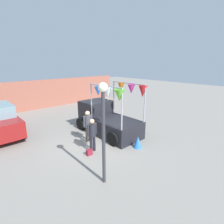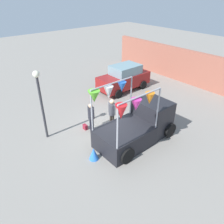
{
  "view_description": "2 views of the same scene",
  "coord_description": "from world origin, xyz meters",
  "px_view_note": "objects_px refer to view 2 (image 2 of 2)",
  "views": [
    {
      "loc": [
        -5.22,
        -6.98,
        4.22
      ],
      "look_at": [
        1.04,
        -0.11,
        1.52
      ],
      "focal_mm": 28.0,
      "sensor_mm": 36.0,
      "label": 1
    },
    {
      "loc": [
        7.49,
        -6.16,
        6.85
      ],
      "look_at": [
        0.36,
        -0.16,
        1.46
      ],
      "focal_mm": 35.0,
      "sensor_mm": 36.0,
      "label": 2
    }
  ],
  "objects_px": {
    "street_lamp": "(40,96)",
    "parked_car": "(124,78)",
    "person_vendor": "(112,111)",
    "person_customer": "(91,115)",
    "vendor_truck": "(139,123)",
    "folded_kite_bundle_azure": "(94,154)",
    "handbag": "(85,127)"
  },
  "relations": [
    {
      "from": "street_lamp",
      "to": "parked_car",
      "type": "bearing_deg",
      "value": 104.57
    },
    {
      "from": "parked_car",
      "to": "person_vendor",
      "type": "relative_size",
      "value": 2.31
    },
    {
      "from": "parked_car",
      "to": "street_lamp",
      "type": "bearing_deg",
      "value": -75.43
    },
    {
      "from": "parked_car",
      "to": "person_vendor",
      "type": "height_order",
      "value": "parked_car"
    },
    {
      "from": "person_vendor",
      "to": "street_lamp",
      "type": "xyz_separation_m",
      "value": [
        -1.51,
        -3.15,
        1.33
      ]
    },
    {
      "from": "parked_car",
      "to": "person_customer",
      "type": "distance_m",
      "value": 5.83
    },
    {
      "from": "vendor_truck",
      "to": "folded_kite_bundle_azure",
      "type": "height_order",
      "value": "vendor_truck"
    },
    {
      "from": "person_customer",
      "to": "handbag",
      "type": "distance_m",
      "value": 0.94
    },
    {
      "from": "person_vendor",
      "to": "handbag",
      "type": "relative_size",
      "value": 6.18
    },
    {
      "from": "vendor_truck",
      "to": "folded_kite_bundle_azure",
      "type": "distance_m",
      "value": 2.76
    },
    {
      "from": "person_customer",
      "to": "vendor_truck",
      "type": "bearing_deg",
      "value": 34.99
    },
    {
      "from": "folded_kite_bundle_azure",
      "to": "street_lamp",
      "type": "bearing_deg",
      "value": -163.53
    },
    {
      "from": "street_lamp",
      "to": "folded_kite_bundle_azure",
      "type": "bearing_deg",
      "value": 16.47
    },
    {
      "from": "handbag",
      "to": "street_lamp",
      "type": "bearing_deg",
      "value": -109.94
    },
    {
      "from": "person_vendor",
      "to": "person_customer",
      "type": "bearing_deg",
      "value": -114.06
    },
    {
      "from": "vendor_truck",
      "to": "street_lamp",
      "type": "bearing_deg",
      "value": -131.15
    },
    {
      "from": "vendor_truck",
      "to": "person_customer",
      "type": "height_order",
      "value": "vendor_truck"
    },
    {
      "from": "vendor_truck",
      "to": "parked_car",
      "type": "relative_size",
      "value": 1.03
    },
    {
      "from": "person_vendor",
      "to": "handbag",
      "type": "bearing_deg",
      "value": -123.34
    },
    {
      "from": "street_lamp",
      "to": "folded_kite_bundle_azure",
      "type": "distance_m",
      "value": 3.71
    },
    {
      "from": "street_lamp",
      "to": "folded_kite_bundle_azure",
      "type": "relative_size",
      "value": 6.01
    },
    {
      "from": "person_customer",
      "to": "street_lamp",
      "type": "distance_m",
      "value": 2.74
    },
    {
      "from": "parked_car",
      "to": "person_vendor",
      "type": "bearing_deg",
      "value": -50.0
    },
    {
      "from": "person_vendor",
      "to": "street_lamp",
      "type": "relative_size",
      "value": 0.48
    },
    {
      "from": "parked_car",
      "to": "person_customer",
      "type": "bearing_deg",
      "value": -60.06
    },
    {
      "from": "parked_car",
      "to": "handbag",
      "type": "xyz_separation_m",
      "value": [
        2.56,
        -5.25,
        -0.8
      ]
    },
    {
      "from": "vendor_truck",
      "to": "person_vendor",
      "type": "bearing_deg",
      "value": -165.54
    },
    {
      "from": "handbag",
      "to": "folded_kite_bundle_azure",
      "type": "relative_size",
      "value": 0.47
    },
    {
      "from": "street_lamp",
      "to": "folded_kite_bundle_azure",
      "type": "height_order",
      "value": "street_lamp"
    },
    {
      "from": "person_customer",
      "to": "folded_kite_bundle_azure",
      "type": "xyz_separation_m",
      "value": [
        1.9,
        -1.25,
        -0.69
      ]
    },
    {
      "from": "vendor_truck",
      "to": "handbag",
      "type": "height_order",
      "value": "vendor_truck"
    },
    {
      "from": "person_vendor",
      "to": "street_lamp",
      "type": "height_order",
      "value": "street_lamp"
    }
  ]
}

